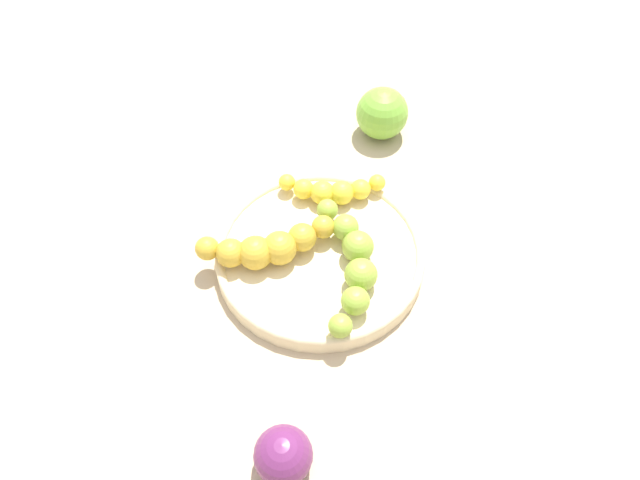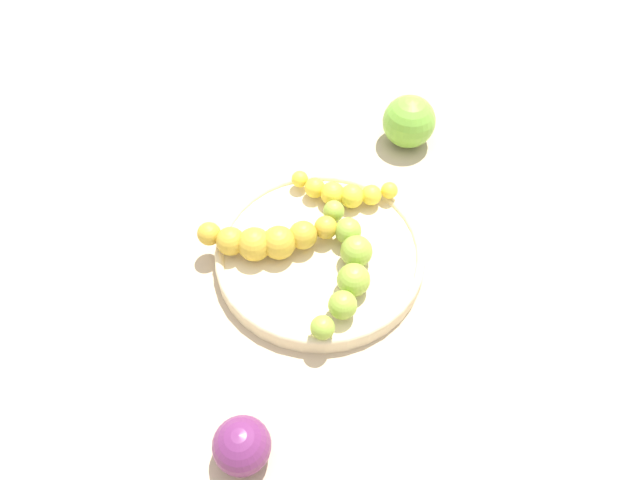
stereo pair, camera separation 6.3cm
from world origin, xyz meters
TOP-DOWN VIEW (x-y plane):
  - ground_plane at (0.00, 0.00)m, footprint 2.40×2.40m
  - fruit_bowl at (0.00, 0.00)m, footprint 0.23×0.23m
  - banana_green at (0.04, -0.02)m, footprint 0.08×0.17m
  - banana_yellow at (-0.00, 0.08)m, footprint 0.12×0.05m
  - banana_spotted at (-0.05, -0.02)m, footprint 0.14×0.08m
  - apple_green at (0.04, 0.22)m, footprint 0.07×0.07m
  - plum_purple at (0.01, -0.23)m, footprint 0.05×0.05m

SIDE VIEW (x-z plane):
  - ground_plane at x=0.00m, z-range 0.00..0.00m
  - fruit_bowl at x=0.00m, z-range 0.00..0.02m
  - plum_purple at x=0.01m, z-range 0.00..0.05m
  - banana_yellow at x=0.00m, z-range 0.02..0.05m
  - apple_green at x=0.04m, z-range 0.00..0.07m
  - banana_green at x=0.04m, z-range 0.02..0.05m
  - banana_spotted at x=-0.05m, z-range 0.02..0.06m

